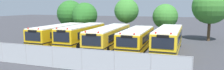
# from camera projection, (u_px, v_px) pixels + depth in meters

# --- Properties ---
(ground_plane) EXTENTS (160.00, 160.00, 0.00)m
(ground_plane) POSITION_uv_depth(u_px,v_px,m) (109.00, 48.00, 25.22)
(ground_plane) COLOR #38383D
(school_bus_0) EXTENTS (2.72, 10.09, 2.67)m
(school_bus_0) POSITION_uv_depth(u_px,v_px,m) (59.00, 34.00, 27.36)
(school_bus_0) COLOR yellow
(school_bus_0) RESTS_ON ground_plane
(school_bus_1) EXTENTS (2.46, 9.56, 2.79)m
(school_bus_1) POSITION_uv_depth(u_px,v_px,m) (82.00, 35.00, 26.11)
(school_bus_1) COLOR yellow
(school_bus_1) RESTS_ON ground_plane
(school_bus_2) EXTENTS (2.76, 11.38, 2.66)m
(school_bus_2) POSITION_uv_depth(u_px,v_px,m) (109.00, 36.00, 25.11)
(school_bus_2) COLOR yellow
(school_bus_2) RESTS_ON ground_plane
(school_bus_3) EXTENTS (2.61, 9.56, 2.53)m
(school_bus_3) POSITION_uv_depth(u_px,v_px,m) (137.00, 38.00, 23.95)
(school_bus_3) COLOR yellow
(school_bus_3) RESTS_ON ground_plane
(school_bus_4) EXTENTS (2.71, 10.52, 2.77)m
(school_bus_4) POSITION_uv_depth(u_px,v_px,m) (168.00, 39.00, 22.93)
(school_bus_4) COLOR yellow
(school_bus_4) RESTS_ON ground_plane
(tree_0) EXTENTS (4.63, 4.63, 6.06)m
(tree_0) POSITION_uv_depth(u_px,v_px,m) (70.00, 14.00, 36.15)
(tree_0) COLOR #4C3823
(tree_0) RESTS_ON ground_plane
(tree_1) EXTENTS (4.13, 4.13, 5.64)m
(tree_1) POSITION_uv_depth(u_px,v_px,m) (85.00, 16.00, 33.71)
(tree_1) COLOR #4C3823
(tree_1) RESTS_ON ground_plane
(tree_2) EXTENTS (3.80, 3.80, 6.23)m
(tree_2) POSITION_uv_depth(u_px,v_px,m) (126.00, 10.00, 32.31)
(tree_2) COLOR #4C3823
(tree_2) RESTS_ON ground_plane
(tree_3) EXTENTS (3.76, 3.76, 5.39)m
(tree_3) POSITION_uv_depth(u_px,v_px,m) (165.00, 16.00, 31.13)
(tree_3) COLOR #4C3823
(tree_3) RESTS_ON ground_plane
(tree_4) EXTENTS (5.07, 5.07, 7.55)m
(tree_4) POSITION_uv_depth(u_px,v_px,m) (210.00, 6.00, 29.74)
(tree_4) COLOR #4C3823
(tree_4) RESTS_ON ground_plane
(chainlink_fence) EXTENTS (18.75, 0.07, 1.81)m
(chainlink_fence) POSITION_uv_depth(u_px,v_px,m) (67.00, 58.00, 16.49)
(chainlink_fence) COLOR #9EA0A3
(chainlink_fence) RESTS_ON ground_plane
(traffic_cone) EXTENTS (0.46, 0.46, 0.60)m
(traffic_cone) POSITION_uv_depth(u_px,v_px,m) (43.00, 58.00, 18.94)
(traffic_cone) COLOR #EA5914
(traffic_cone) RESTS_ON ground_plane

